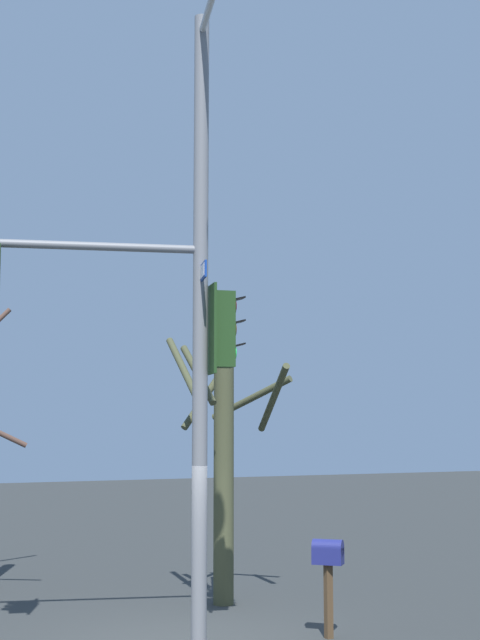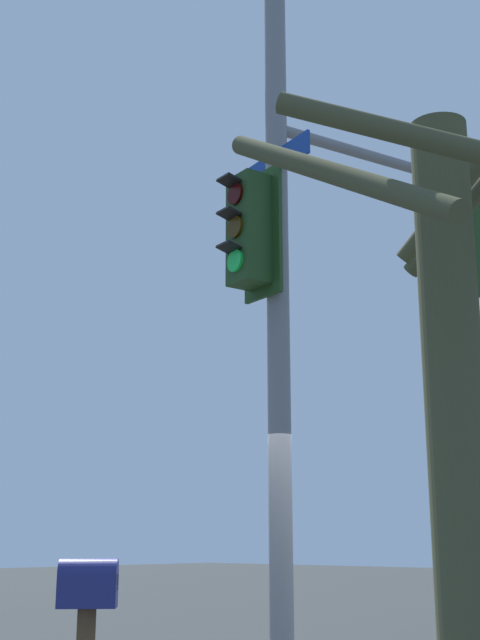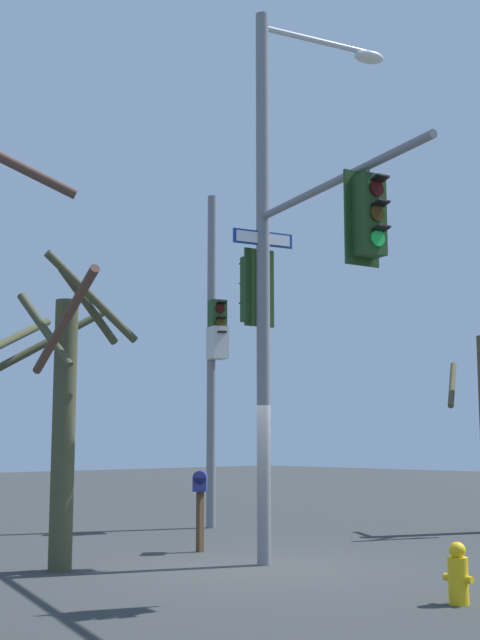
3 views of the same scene
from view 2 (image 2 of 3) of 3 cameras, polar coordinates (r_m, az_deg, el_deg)
The scene contains 3 objects.
main_signal_pole_assembly at distance 9.20m, azimuth 5.23°, elevation 7.92°, with size 4.88×3.76×9.19m.
mailbox at distance 6.93m, azimuth -10.04°, elevation -17.73°, with size 0.48×0.48×1.41m.
bare_tree_corner at distance 5.22m, azimuth 14.08°, elevation -4.37°, with size 2.10×2.36×4.68m.
Camera 2 is at (-6.39, -4.81, 1.54)m, focal length 48.47 mm.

